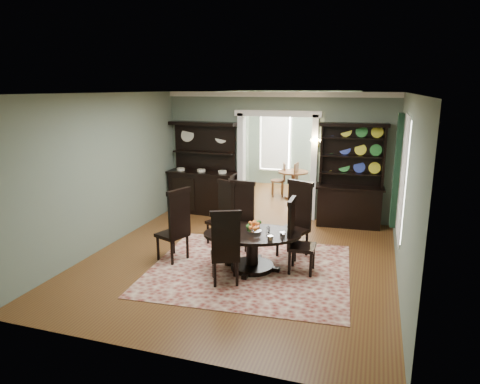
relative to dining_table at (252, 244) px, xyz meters
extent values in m
cube|color=brown|center=(-0.34, 0.29, -0.47)|extent=(5.50, 6.00, 0.01)
cube|color=white|center=(-0.34, 0.29, 2.54)|extent=(5.50, 6.00, 0.01)
cube|color=slate|center=(-3.09, 0.29, 1.04)|extent=(0.01, 6.00, 3.00)
cube|color=slate|center=(2.41, 0.29, 1.04)|extent=(0.01, 6.00, 3.00)
cube|color=slate|center=(-0.34, -2.71, 1.04)|extent=(5.50, 0.01, 3.00)
cube|color=slate|center=(-2.16, 3.29, 1.04)|extent=(1.85, 0.01, 3.00)
cube|color=slate|center=(1.49, 3.29, 1.04)|extent=(1.85, 0.01, 3.00)
cube|color=slate|center=(-0.34, 3.29, 2.29)|extent=(1.80, 0.01, 0.50)
cube|color=white|center=(-0.34, 3.24, 2.48)|extent=(5.50, 0.10, 0.12)
cube|color=brown|center=(-0.34, 5.04, -0.47)|extent=(3.50, 3.50, 0.01)
cube|color=white|center=(-0.34, 5.04, 2.54)|extent=(3.50, 3.50, 0.01)
cube|color=slate|center=(-2.09, 5.04, 1.04)|extent=(0.01, 3.50, 3.00)
cube|color=slate|center=(1.41, 5.04, 1.04)|extent=(0.01, 3.50, 3.00)
cube|color=slate|center=(-0.34, 6.79, 1.04)|extent=(3.50, 0.01, 3.00)
cube|color=white|center=(-1.19, 6.74, 1.09)|extent=(1.05, 0.06, 2.20)
cube|color=white|center=(0.51, 6.74, 1.09)|extent=(1.05, 0.06, 2.20)
cube|color=white|center=(-1.24, 3.29, 0.79)|extent=(0.14, 0.25, 2.50)
cube|color=white|center=(0.56, 3.29, 0.79)|extent=(0.14, 0.25, 2.50)
cube|color=white|center=(-0.34, 3.29, 2.04)|extent=(2.08, 0.25, 0.14)
cube|color=white|center=(2.40, 0.89, 1.14)|extent=(0.02, 1.10, 2.00)
cube|color=white|center=(2.39, 0.89, 1.14)|extent=(0.01, 1.22, 2.12)
cube|color=black|center=(2.31, 1.57, 1.14)|extent=(0.10, 0.35, 2.10)
cube|color=gold|center=(0.61, 3.21, 1.39)|extent=(0.08, 0.05, 0.18)
sphere|color=#FFD88C|center=(0.51, 3.06, 1.47)|extent=(0.07, 0.07, 0.07)
sphere|color=#FFD88C|center=(0.71, 3.06, 1.47)|extent=(0.07, 0.07, 0.07)
cube|color=maroon|center=(-0.04, -0.03, -0.46)|extent=(3.61, 3.27, 0.01)
ellipsoid|color=black|center=(0.00, 0.00, 0.18)|extent=(1.91, 1.47, 0.04)
cylinder|color=black|center=(0.00, 0.00, 0.15)|extent=(1.92, 1.92, 0.03)
cylinder|color=black|center=(0.00, 0.00, -0.13)|extent=(0.21, 0.21, 0.59)
cylinder|color=black|center=(0.00, 0.00, -0.42)|extent=(0.74, 0.74, 0.09)
cylinder|color=silver|center=(0.02, 0.02, 0.22)|extent=(0.25, 0.25, 0.05)
cube|color=black|center=(-0.96, 1.00, -0.01)|extent=(0.60, 0.59, 0.06)
cube|color=black|center=(-0.88, 1.18, 0.39)|extent=(0.43, 0.24, 0.77)
cube|color=black|center=(-0.88, 1.18, 0.78)|extent=(0.48, 0.27, 0.08)
cylinder|color=black|center=(-1.20, 0.91, -0.24)|extent=(0.05, 0.05, 0.46)
cylinder|color=black|center=(-0.87, 0.77, -0.24)|extent=(0.05, 0.05, 0.46)
cylinder|color=black|center=(-1.05, 1.24, -0.24)|extent=(0.05, 0.05, 0.46)
cylinder|color=black|center=(-0.73, 1.09, -0.24)|extent=(0.05, 0.05, 0.46)
cube|color=black|center=(-0.52, 0.90, 0.00)|extent=(0.47, 0.45, 0.06)
cube|color=black|center=(-0.52, 1.10, 0.41)|extent=(0.47, 0.05, 0.79)
cube|color=black|center=(-0.52, 1.10, 0.82)|extent=(0.51, 0.07, 0.08)
cylinder|color=black|center=(-0.70, 0.72, -0.23)|extent=(0.05, 0.05, 0.47)
cylinder|color=black|center=(-0.33, 0.72, -0.23)|extent=(0.05, 0.05, 0.47)
cylinder|color=black|center=(-0.70, 1.08, -0.23)|extent=(0.05, 0.05, 0.47)
cylinder|color=black|center=(-0.33, 1.08, -0.23)|extent=(0.05, 0.05, 0.47)
cube|color=black|center=(0.55, 0.80, 0.04)|extent=(0.65, 0.64, 0.07)
cube|color=black|center=(0.64, 1.00, 0.47)|extent=(0.48, 0.25, 0.85)
cube|color=black|center=(0.64, 1.00, 0.91)|extent=(0.53, 0.29, 0.09)
cylinder|color=black|center=(0.29, 0.70, -0.21)|extent=(0.05, 0.05, 0.50)
cylinder|color=black|center=(0.65, 0.54, -0.21)|extent=(0.05, 0.05, 0.50)
cylinder|color=black|center=(0.45, 1.06, -0.21)|extent=(0.05, 0.05, 0.50)
cylinder|color=black|center=(0.81, 0.90, -0.21)|extent=(0.05, 0.05, 0.50)
cube|color=black|center=(-1.51, -0.03, 0.02)|extent=(0.61, 0.62, 0.06)
cube|color=black|center=(-1.32, -0.11, 0.44)|extent=(0.22, 0.47, 0.82)
cube|color=black|center=(-1.32, -0.11, 0.86)|extent=(0.26, 0.52, 0.08)
cylinder|color=black|center=(-1.62, 0.22, -0.22)|extent=(0.05, 0.05, 0.48)
cylinder|color=black|center=(-1.76, -0.14, -0.22)|extent=(0.05, 0.05, 0.48)
cylinder|color=black|center=(-1.27, 0.08, -0.22)|extent=(0.05, 0.05, 0.48)
cylinder|color=black|center=(-1.41, -0.27, -0.22)|extent=(0.05, 0.05, 0.48)
cube|color=black|center=(0.84, 0.14, -0.01)|extent=(0.45, 0.47, 0.06)
cube|color=black|center=(0.64, 0.13, 0.39)|extent=(0.06, 0.46, 0.78)
cube|color=black|center=(0.64, 0.13, 0.79)|extent=(0.08, 0.50, 0.08)
cylinder|color=black|center=(1.03, -0.04, -0.23)|extent=(0.05, 0.05, 0.46)
cylinder|color=black|center=(1.02, 0.32, -0.23)|extent=(0.05, 0.05, 0.46)
cylinder|color=black|center=(0.67, -0.05, -0.23)|extent=(0.05, 0.05, 0.46)
cylinder|color=black|center=(0.66, 0.31, -0.23)|extent=(0.05, 0.05, 0.46)
cube|color=black|center=(-0.27, -0.64, -0.01)|extent=(0.59, 0.58, 0.06)
cube|color=black|center=(-0.19, -0.81, 0.38)|extent=(0.43, 0.23, 0.76)
cube|color=black|center=(-0.19, -0.81, 0.77)|extent=(0.47, 0.26, 0.08)
cylinder|color=black|center=(-0.19, -0.40, -0.24)|extent=(0.05, 0.05, 0.45)
cylinder|color=black|center=(-0.51, -0.55, -0.24)|extent=(0.05, 0.05, 0.45)
cylinder|color=black|center=(-0.04, -0.72, -0.24)|extent=(0.05, 0.05, 0.45)
cylinder|color=black|center=(-0.36, -0.87, -0.24)|extent=(0.05, 0.05, 0.45)
cube|color=black|center=(-2.17, 2.99, 0.04)|extent=(1.65, 0.63, 1.02)
cube|color=black|center=(-2.17, 2.99, 0.57)|extent=(1.75, 0.69, 0.05)
cube|color=black|center=(-2.17, 3.21, 1.18)|extent=(1.63, 0.15, 1.20)
cube|color=black|center=(-2.17, 3.11, 1.06)|extent=(1.59, 0.35, 0.04)
cube|color=black|center=(-2.17, 3.09, 1.77)|extent=(1.74, 0.43, 0.08)
cube|color=black|center=(1.42, 2.99, -0.01)|extent=(1.43, 0.60, 0.90)
cube|color=black|center=(1.42, 2.99, 0.45)|extent=(1.53, 0.65, 0.04)
cube|color=black|center=(1.42, 3.19, 1.14)|extent=(1.40, 0.16, 1.36)
cube|color=black|center=(0.74, 3.09, 1.14)|extent=(0.07, 0.26, 1.40)
cube|color=black|center=(2.10, 3.09, 1.14)|extent=(0.07, 0.26, 1.40)
cube|color=black|center=(1.42, 3.07, 1.84)|extent=(1.52, 0.42, 0.08)
cube|color=black|center=(1.42, 3.09, 0.74)|extent=(1.41, 0.36, 0.03)
cube|color=black|center=(1.42, 3.09, 1.14)|extent=(1.41, 0.36, 0.03)
cube|color=black|center=(1.42, 3.09, 1.54)|extent=(1.41, 0.36, 0.03)
cylinder|color=brown|center=(-0.27, 5.11, 0.30)|extent=(0.85, 0.85, 0.04)
cylinder|color=brown|center=(-0.27, 5.11, -0.07)|extent=(0.11, 0.11, 0.74)
cylinder|color=brown|center=(-0.27, 5.11, -0.43)|extent=(0.47, 0.47, 0.06)
cylinder|color=brown|center=(-0.74, 5.21, -0.01)|extent=(0.41, 0.41, 0.04)
cube|color=brown|center=(-0.57, 5.27, 0.25)|extent=(0.15, 0.36, 0.51)
cylinder|color=brown|center=(-0.92, 5.30, -0.23)|extent=(0.04, 0.04, 0.46)
cylinder|color=brown|center=(-0.83, 5.03, -0.23)|extent=(0.04, 0.04, 0.46)
cylinder|color=brown|center=(-0.65, 5.39, -0.23)|extent=(0.04, 0.04, 0.46)
cylinder|color=brown|center=(-0.56, 5.12, -0.23)|extent=(0.04, 0.04, 0.46)
cylinder|color=brown|center=(0.05, 4.89, 0.04)|extent=(0.45, 0.45, 0.04)
cube|color=brown|center=(-0.15, 4.91, 0.32)|extent=(0.07, 0.40, 0.56)
cylinder|color=brown|center=(0.19, 4.72, -0.21)|extent=(0.04, 0.04, 0.50)
cylinder|color=brown|center=(0.22, 5.03, -0.21)|extent=(0.04, 0.04, 0.50)
cylinder|color=brown|center=(-0.12, 4.75, -0.21)|extent=(0.04, 0.04, 0.50)
cylinder|color=brown|center=(-0.09, 5.06, -0.21)|extent=(0.04, 0.04, 0.50)
camera|label=1|loc=(1.92, -6.69, 2.63)|focal=32.00mm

